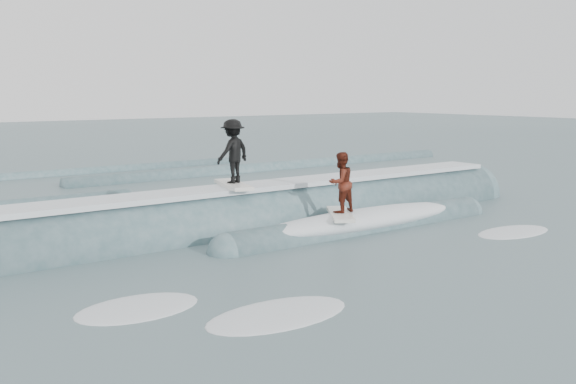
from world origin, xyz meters
TOP-DOWN VIEW (x-y plane):
  - ground at (0.00, 0.00)m, footprint 160.00×160.00m
  - breaking_wave at (0.24, 6.70)m, footprint 20.72×3.95m
  - surfer_black at (-1.17, 6.99)m, footprint 1.29×2.07m
  - surfer_red at (0.89, 4.79)m, footprint 1.56×1.97m
  - whitewater at (1.39, -0.75)m, footprint 14.91×8.11m
  - far_swells at (-1.17, 17.65)m, footprint 42.81×8.65m

SIDE VIEW (x-z plane):
  - ground at x=0.00m, z-range 0.00..0.00m
  - whitewater at x=1.39m, z-range -0.05..0.05m
  - far_swells at x=-1.17m, z-range -0.40..0.40m
  - breaking_wave at x=0.24m, z-range -1.13..1.22m
  - surfer_red at x=0.89m, z-range 0.45..2.21m
  - surfer_black at x=-1.17m, z-range 1.22..3.10m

